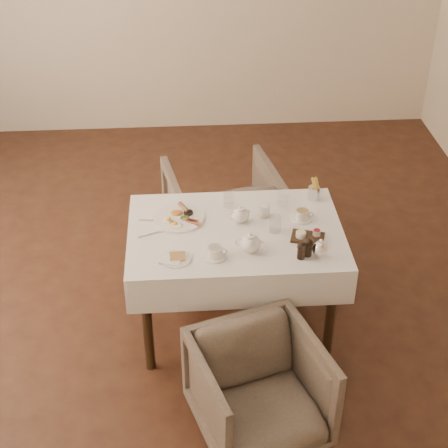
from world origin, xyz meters
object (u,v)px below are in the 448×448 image
armchair_far (223,214)px  teapot_centre (241,214)px  table (235,246)px  armchair_near (259,390)px  breakfast_plate (179,217)px

armchair_far → teapot_centre: size_ratio=5.39×
table → armchair_far: table is taller
teapot_centre → table: bearing=-132.3°
table → armchair_near: table is taller
armchair_near → teapot_centre: bearing=73.4°
armchair_near → armchair_far: (-0.08, 1.64, 0.05)m
armchair_far → table: bearing=80.4°
table → armchair_far: (-0.02, 0.79, -0.28)m
breakfast_plate → armchair_far: bearing=64.6°
armchair_near → breakfast_plate: breakfast_plate is taller
armchair_far → teapot_centre: teapot_centre is taller
breakfast_plate → armchair_near: bearing=-67.8°
teapot_centre → breakfast_plate: bearing=153.1°
armchair_near → table: bearing=76.2°
armchair_near → teapot_centre: (-0.02, 0.93, 0.51)m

